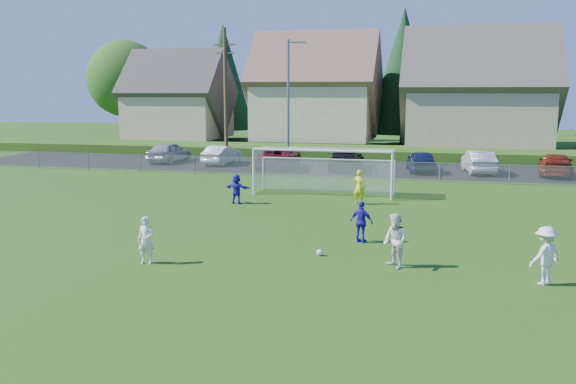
{
  "coord_description": "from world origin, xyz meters",
  "views": [
    {
      "loc": [
        5.96,
        -15.77,
        5.46
      ],
      "look_at": [
        0.0,
        8.0,
        1.4
      ],
      "focal_mm": 38.0,
      "sensor_mm": 36.0,
      "label": 1
    }
  ],
  "objects_px": {
    "player_white_c": "(545,255)",
    "car_a": "(169,152)",
    "car_f": "(479,162)",
    "soccer_goal": "(325,164)",
    "car_c": "(279,157)",
    "soccer_ball": "(320,252)",
    "player_blue_a": "(362,222)",
    "car_g": "(555,165)",
    "player_white_b": "(395,241)",
    "player_blue_b": "(237,189)",
    "goalkeeper": "(359,187)",
    "player_white_a": "(146,240)",
    "car_d": "(346,159)",
    "car_b": "(222,155)",
    "car_e": "(421,161)"
  },
  "relations": [
    {
      "from": "goalkeeper",
      "to": "car_f",
      "type": "relative_size",
      "value": 0.37
    },
    {
      "from": "player_blue_b",
      "to": "car_c",
      "type": "bearing_deg",
      "value": -72.14
    },
    {
      "from": "car_a",
      "to": "goalkeeper",
      "type": "bearing_deg",
      "value": 143.05
    },
    {
      "from": "soccer_ball",
      "to": "car_f",
      "type": "relative_size",
      "value": 0.05
    },
    {
      "from": "player_white_a",
      "to": "player_white_c",
      "type": "distance_m",
      "value": 12.05
    },
    {
      "from": "soccer_ball",
      "to": "soccer_goal",
      "type": "relative_size",
      "value": 0.03
    },
    {
      "from": "car_b",
      "to": "soccer_goal",
      "type": "relative_size",
      "value": 0.58
    },
    {
      "from": "soccer_ball",
      "to": "car_f",
      "type": "xyz_separation_m",
      "value": [
        6.34,
        23.19,
        0.65
      ]
    },
    {
      "from": "player_white_c",
      "to": "car_g",
      "type": "distance_m",
      "value": 24.85
    },
    {
      "from": "car_d",
      "to": "car_e",
      "type": "relative_size",
      "value": 1.2
    },
    {
      "from": "player_white_c",
      "to": "car_a",
      "type": "relative_size",
      "value": 0.36
    },
    {
      "from": "car_g",
      "to": "soccer_goal",
      "type": "height_order",
      "value": "soccer_goal"
    },
    {
      "from": "soccer_goal",
      "to": "car_f",
      "type": "bearing_deg",
      "value": 51.99
    },
    {
      "from": "player_blue_b",
      "to": "car_f",
      "type": "xyz_separation_m",
      "value": [
        12.16,
        14.72,
        0.04
      ]
    },
    {
      "from": "car_e",
      "to": "car_g",
      "type": "bearing_deg",
      "value": 173.33
    },
    {
      "from": "soccer_ball",
      "to": "player_white_b",
      "type": "distance_m",
      "value": 2.78
    },
    {
      "from": "goalkeeper",
      "to": "soccer_goal",
      "type": "distance_m",
      "value": 3.46
    },
    {
      "from": "soccer_ball",
      "to": "player_blue_a",
      "type": "relative_size",
      "value": 0.14
    },
    {
      "from": "player_blue_b",
      "to": "player_white_b",
      "type": "bearing_deg",
      "value": 143.32
    },
    {
      "from": "car_d",
      "to": "car_g",
      "type": "bearing_deg",
      "value": 179.11
    },
    {
      "from": "player_white_a",
      "to": "car_g",
      "type": "height_order",
      "value": "player_white_a"
    },
    {
      "from": "player_white_c",
      "to": "car_f",
      "type": "relative_size",
      "value": 0.36
    },
    {
      "from": "player_white_a",
      "to": "car_c",
      "type": "relative_size",
      "value": 0.27
    },
    {
      "from": "goalkeeper",
      "to": "car_b",
      "type": "xyz_separation_m",
      "value": [
        -12.28,
        14.06,
        -0.15
      ]
    },
    {
      "from": "player_white_c",
      "to": "car_b",
      "type": "bearing_deg",
      "value": -92.26
    },
    {
      "from": "player_blue_b",
      "to": "car_g",
      "type": "xyz_separation_m",
      "value": [
        16.97,
        14.57,
        -0.01
      ]
    },
    {
      "from": "car_e",
      "to": "soccer_goal",
      "type": "bearing_deg",
      "value": 58.09
    },
    {
      "from": "soccer_ball",
      "to": "car_c",
      "type": "bearing_deg",
      "value": 108.3
    },
    {
      "from": "player_white_b",
      "to": "car_g",
      "type": "bearing_deg",
      "value": 123.3
    },
    {
      "from": "player_white_a",
      "to": "goalkeeper",
      "type": "height_order",
      "value": "goalkeeper"
    },
    {
      "from": "player_white_c",
      "to": "car_e",
      "type": "distance_m",
      "value": 24.68
    },
    {
      "from": "player_blue_b",
      "to": "soccer_goal",
      "type": "bearing_deg",
      "value": -122.35
    },
    {
      "from": "car_a",
      "to": "car_b",
      "type": "bearing_deg",
      "value": -179.39
    },
    {
      "from": "car_a",
      "to": "car_f",
      "type": "xyz_separation_m",
      "value": [
        23.04,
        -0.86,
        -0.03
      ]
    },
    {
      "from": "car_a",
      "to": "car_g",
      "type": "xyz_separation_m",
      "value": [
        27.84,
        -1.01,
        -0.07
      ]
    },
    {
      "from": "car_c",
      "to": "car_g",
      "type": "height_order",
      "value": "car_c"
    },
    {
      "from": "car_a",
      "to": "player_white_b",
      "type": "bearing_deg",
      "value": 131.27
    },
    {
      "from": "goalkeeper",
      "to": "car_c",
      "type": "distance_m",
      "value": 14.78
    },
    {
      "from": "car_c",
      "to": "player_white_c",
      "type": "bearing_deg",
      "value": 114.88
    },
    {
      "from": "soccer_ball",
      "to": "player_white_b",
      "type": "height_order",
      "value": "player_white_b"
    },
    {
      "from": "player_blue_a",
      "to": "soccer_ball",
      "type": "bearing_deg",
      "value": 81.61
    },
    {
      "from": "player_white_b",
      "to": "player_blue_b",
      "type": "relative_size",
      "value": 1.18
    },
    {
      "from": "player_white_c",
      "to": "player_blue_b",
      "type": "relative_size",
      "value": 1.16
    },
    {
      "from": "player_white_a",
      "to": "soccer_goal",
      "type": "relative_size",
      "value": 0.21
    },
    {
      "from": "player_blue_a",
      "to": "car_d",
      "type": "height_order",
      "value": "player_blue_a"
    },
    {
      "from": "player_blue_a",
      "to": "goalkeeper",
      "type": "xyz_separation_m",
      "value": [
        -1.08,
        7.59,
        0.09
      ]
    },
    {
      "from": "goalkeeper",
      "to": "car_c",
      "type": "height_order",
      "value": "goalkeeper"
    },
    {
      "from": "car_f",
      "to": "soccer_goal",
      "type": "xyz_separation_m",
      "value": [
        -8.5,
        -10.88,
        0.86
      ]
    },
    {
      "from": "player_blue_a",
      "to": "car_g",
      "type": "height_order",
      "value": "player_blue_a"
    },
    {
      "from": "player_white_b",
      "to": "car_b",
      "type": "bearing_deg",
      "value": 174.07
    }
  ]
}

